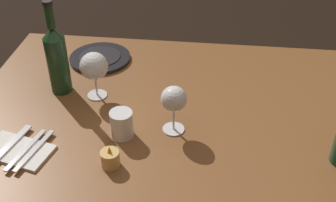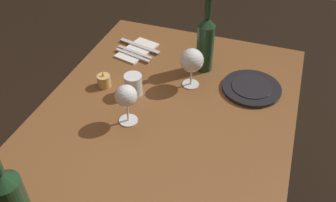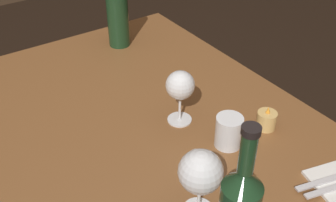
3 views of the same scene
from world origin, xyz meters
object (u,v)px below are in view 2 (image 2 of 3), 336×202
at_px(wine_glass_left, 192,61).
at_px(wine_glass_right, 126,97).
at_px(dinner_plate, 251,88).
at_px(fork_outer, 132,55).
at_px(fork_inner, 135,52).
at_px(water_tumbler, 133,85).
at_px(table_knife, 140,46).
at_px(wine_bottle_second, 205,42).
at_px(folded_napkin, 137,50).
at_px(votive_candle, 104,81).

height_order(wine_glass_left, wine_glass_right, wine_glass_left).
height_order(dinner_plate, fork_outer, dinner_plate).
bearing_deg(fork_inner, water_tumbler, -157.41).
height_order(wine_glass_right, table_knife, wine_glass_right).
distance_m(wine_bottle_second, table_knife, 0.34).
distance_m(water_tumbler, dinner_plate, 0.46).
relative_size(folded_napkin, fork_outer, 1.18).
bearing_deg(table_knife, water_tumbler, -161.12).
bearing_deg(folded_napkin, wine_bottle_second, -95.04).
bearing_deg(water_tumbler, wine_glass_right, -163.86).
xyz_separation_m(water_tumbler, dinner_plate, (0.17, -0.42, -0.03)).
bearing_deg(wine_glass_left, water_tumbler, 123.40).
xyz_separation_m(votive_candle, dinner_plate, (0.17, -0.55, -0.02)).
height_order(votive_candle, fork_outer, votive_candle).
xyz_separation_m(wine_glass_left, fork_inner, (0.13, 0.29, -0.10)).
height_order(wine_bottle_second, dinner_plate, wine_bottle_second).
bearing_deg(folded_napkin, fork_inner, 180.00).
distance_m(dinner_plate, folded_napkin, 0.54).
bearing_deg(water_tumbler, fork_inner, 22.59).
height_order(votive_candle, fork_inner, votive_candle).
xyz_separation_m(water_tumbler, votive_candle, (0.01, 0.13, -0.02)).
relative_size(wine_glass_right, votive_candle, 2.27).
relative_size(wine_glass_right, water_tumbler, 1.83).
xyz_separation_m(dinner_plate, fork_outer, (0.06, 0.53, 0.00)).
distance_m(water_tumbler, fork_inner, 0.28).
distance_m(votive_candle, folded_napkin, 0.27).
distance_m(wine_glass_right, fork_inner, 0.44).
relative_size(wine_glass_right, fork_inner, 0.85).
distance_m(wine_bottle_second, dinner_plate, 0.25).
relative_size(water_tumbler, dinner_plate, 0.36).
xyz_separation_m(folded_napkin, table_knife, (0.03, 0.00, 0.01)).
bearing_deg(wine_glass_right, fork_inner, 20.29).
bearing_deg(wine_glass_left, table_knife, 58.00).
height_order(wine_glass_left, fork_inner, wine_glass_left).
bearing_deg(wine_bottle_second, wine_glass_right, 157.49).
relative_size(dinner_plate, fork_inner, 1.28).
bearing_deg(votive_candle, wine_bottle_second, -53.81).
bearing_deg(water_tumbler, fork_outer, 24.78).
distance_m(dinner_plate, fork_outer, 0.53).
relative_size(water_tumbler, fork_inner, 0.47).
bearing_deg(wine_glass_right, wine_glass_left, -28.30).
xyz_separation_m(wine_glass_left, folded_napkin, (0.15, 0.29, -0.11)).
height_order(wine_glass_right, folded_napkin, wine_glass_right).
bearing_deg(votive_candle, folded_napkin, -4.60).
distance_m(wine_bottle_second, votive_candle, 0.43).
bearing_deg(folded_napkin, dinner_plate, -101.37).
height_order(water_tumbler, fork_inner, water_tumbler).
height_order(water_tumbler, folded_napkin, water_tumbler).
bearing_deg(folded_napkin, votive_candle, 175.40).
height_order(wine_glass_left, water_tumbler, wine_glass_left).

